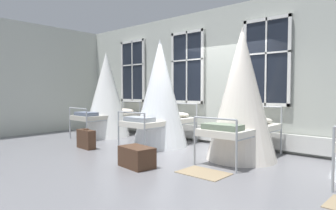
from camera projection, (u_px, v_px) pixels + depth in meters
ground at (195, 152)px, 6.54m from camera, size 19.92×19.92×0.00m
back_wall_with_windows at (225, 76)px, 7.39m from camera, size 10.96×0.10×3.47m
end_wall_left at (19, 79)px, 8.89m from camera, size 0.10×6.56×3.47m
window_bank at (222, 100)px, 7.32m from camera, size 7.81×0.10×2.92m
cot_first at (106, 95)px, 8.73m from camera, size 1.38×1.96×2.51m
cot_second at (160, 94)px, 7.19m from camera, size 1.38×1.97×2.63m
cot_third at (242, 95)px, 5.76m from camera, size 1.38×1.96×2.61m
rug_third at (204, 173)px, 4.82m from camera, size 0.81×0.57×0.01m
suitcase_dark at (86, 139)px, 6.90m from camera, size 0.57×0.25×0.47m
travel_trunk at (137, 157)px, 5.21m from camera, size 0.69×0.48×0.36m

